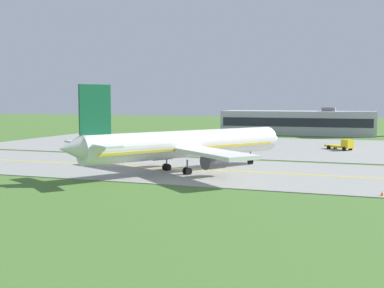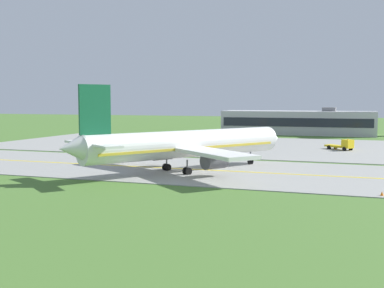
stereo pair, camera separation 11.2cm
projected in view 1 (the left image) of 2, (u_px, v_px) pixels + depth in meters
name	position (u px, v px, depth m)	size (l,w,h in m)	color
ground_plane	(179.00, 169.00, 76.66)	(500.00, 500.00, 0.00)	#47702D
taxiway_strip	(179.00, 169.00, 76.65)	(240.00, 28.00, 0.10)	gray
apron_pad	(286.00, 147.00, 112.79)	(140.00, 52.00, 0.10)	gray
taxiway_centreline	(179.00, 169.00, 76.65)	(220.00, 0.60, 0.01)	yellow
airplane_lead	(185.00, 144.00, 73.35)	(29.26, 35.03, 12.70)	white
service_truck_baggage	(343.00, 145.00, 105.32)	(6.31, 5.55, 2.59)	yellow
service_truck_fuel	(155.00, 143.00, 106.20)	(6.32, 3.54, 2.65)	orange
terminal_building	(298.00, 123.00, 155.76)	(46.70, 13.81, 8.50)	#B2B2B7
traffic_cone_near_edge	(382.00, 194.00, 54.96)	(0.44, 0.44, 0.60)	orange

